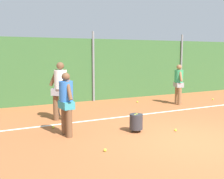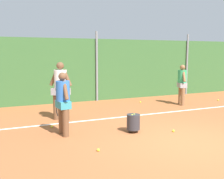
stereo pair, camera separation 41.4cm
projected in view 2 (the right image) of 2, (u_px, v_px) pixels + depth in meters
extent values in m
plane|color=#A85B33|center=(147.00, 124.00, 8.21)|extent=(26.78, 26.78, 0.00)
cube|color=#386633|center=(96.00, 70.00, 12.20)|extent=(17.41, 0.25, 2.79)
cylinder|color=gray|center=(97.00, 66.00, 12.02)|extent=(0.10, 0.10, 3.12)
cylinder|color=gray|center=(187.00, 65.00, 13.99)|extent=(0.10, 0.10, 3.12)
cube|color=white|center=(130.00, 116.00, 9.21)|extent=(12.72, 0.10, 0.01)
cylinder|color=brown|center=(66.00, 123.00, 6.91)|extent=(0.16, 0.16, 0.73)
cylinder|color=brown|center=(62.00, 120.00, 7.19)|extent=(0.16, 0.16, 0.73)
cube|color=teal|center=(63.00, 104.00, 6.98)|extent=(0.33, 0.51, 0.19)
cylinder|color=blue|center=(63.00, 91.00, 6.94)|extent=(0.36, 0.36, 0.52)
sphere|color=brown|center=(62.00, 76.00, 6.88)|extent=(0.21, 0.21, 0.21)
cylinder|color=brown|center=(65.00, 90.00, 6.76)|extent=(0.12, 0.29, 0.49)
cylinder|color=brown|center=(60.00, 88.00, 7.11)|extent=(0.12, 0.29, 0.49)
cylinder|color=black|center=(58.00, 101.00, 7.20)|extent=(0.03, 0.03, 0.28)
torus|color=#26262B|center=(58.00, 111.00, 7.24)|extent=(0.05, 0.28, 0.28)
cylinder|color=brown|center=(56.00, 107.00, 8.70)|extent=(0.18, 0.18, 0.82)
cylinder|color=brown|center=(66.00, 108.00, 8.60)|extent=(0.18, 0.18, 0.82)
cube|color=#99999E|center=(61.00, 92.00, 8.58)|extent=(0.63, 0.59, 0.22)
cylinder|color=white|center=(61.00, 79.00, 8.53)|extent=(0.40, 0.40, 0.58)
sphere|color=brown|center=(60.00, 66.00, 8.47)|extent=(0.24, 0.24, 0.24)
cylinder|color=brown|center=(54.00, 78.00, 8.58)|extent=(0.29, 0.25, 0.56)
cylinder|color=brown|center=(67.00, 78.00, 8.46)|extent=(0.29, 0.25, 0.56)
cylinder|color=#8C603D|center=(183.00, 97.00, 11.06)|extent=(0.16, 0.16, 0.74)
cylinder|color=#8C603D|center=(180.00, 95.00, 11.38)|extent=(0.16, 0.16, 0.74)
cube|color=#99999E|center=(182.00, 85.00, 11.15)|extent=(0.43, 0.56, 0.20)
cylinder|color=#339E60|center=(182.00, 76.00, 11.11)|extent=(0.36, 0.36, 0.52)
sphere|color=#8C603D|center=(183.00, 67.00, 11.06)|extent=(0.21, 0.21, 0.21)
cylinder|color=#8C603D|center=(184.00, 76.00, 10.90)|extent=(0.17, 0.29, 0.50)
cylinder|color=#8C603D|center=(181.00, 75.00, 11.30)|extent=(0.17, 0.29, 0.50)
cylinder|color=#2D2D33|center=(133.00, 122.00, 7.30)|extent=(0.36, 0.36, 0.42)
cylinder|color=#2D2D33|center=(137.00, 130.00, 7.38)|extent=(0.02, 0.02, 0.08)
cylinder|color=#2D2D33|center=(129.00, 131.00, 7.28)|extent=(0.02, 0.02, 0.08)
cylinder|color=#2D2D33|center=(131.00, 130.00, 7.45)|extent=(0.02, 0.02, 0.08)
sphere|color=#CCDB33|center=(134.00, 115.00, 7.31)|extent=(0.07, 0.07, 0.07)
sphere|color=#CCDB33|center=(132.00, 115.00, 7.23)|extent=(0.07, 0.07, 0.07)
sphere|color=#CCDB33|center=(98.00, 150.00, 5.90)|extent=(0.07, 0.07, 0.07)
sphere|color=#CCDB33|center=(140.00, 102.00, 11.70)|extent=(0.07, 0.07, 0.07)
sphere|color=#CCDB33|center=(218.00, 100.00, 12.21)|extent=(0.07, 0.07, 0.07)
sphere|color=#CCDB33|center=(52.00, 126.00, 7.79)|extent=(0.07, 0.07, 0.07)
sphere|color=#CCDB33|center=(173.00, 131.00, 7.35)|extent=(0.07, 0.07, 0.07)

